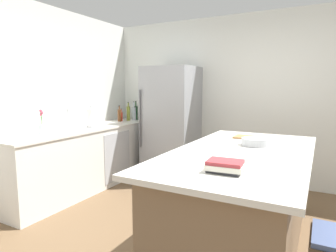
% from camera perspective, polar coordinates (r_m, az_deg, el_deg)
% --- Properties ---
extents(ground_plane, '(7.20, 7.20, 0.00)m').
position_cam_1_polar(ground_plane, '(2.91, 5.37, -23.04)').
color(ground_plane, brown).
extents(wall_rear, '(6.00, 0.10, 2.60)m').
position_cam_1_polar(wall_rear, '(4.67, 16.38, 5.02)').
color(wall_rear, silver).
rests_on(wall_rear, ground_plane).
extents(wall_left, '(0.10, 6.00, 2.60)m').
position_cam_1_polar(wall_left, '(4.13, -27.64, 4.17)').
color(wall_left, silver).
rests_on(wall_left, ground_plane).
extents(counter_run_left, '(0.67, 2.66, 0.91)m').
position_cam_1_polar(counter_run_left, '(4.46, -15.85, -6.05)').
color(counter_run_left, silver).
rests_on(counter_run_left, ground_plane).
extents(kitchen_island, '(1.11, 2.19, 0.93)m').
position_cam_1_polar(kitchen_island, '(2.75, 14.15, -14.23)').
color(kitchen_island, '#7A6047').
rests_on(kitchen_island, ground_plane).
extents(refrigerator, '(0.80, 0.75, 1.82)m').
position_cam_1_polar(refrigerator, '(4.73, 0.64, 0.59)').
color(refrigerator, '#93969B').
rests_on(refrigerator, ground_plane).
extents(sink_faucet, '(0.15, 0.05, 0.30)m').
position_cam_1_polar(sink_faucet, '(4.21, -19.10, 1.45)').
color(sink_faucet, silver).
rests_on(sink_faucet, counter_run_left).
extents(flower_vase, '(0.09, 0.09, 0.31)m').
position_cam_1_polar(flower_vase, '(3.92, -23.65, -0.20)').
color(flower_vase, silver).
rests_on(flower_vase, counter_run_left).
extents(paper_towel_roll, '(0.14, 0.14, 0.31)m').
position_cam_1_polar(paper_towel_roll, '(4.37, -15.06, 1.51)').
color(paper_towel_roll, gray).
rests_on(paper_towel_roll, counter_run_left).
extents(wine_bottle, '(0.07, 0.07, 0.34)m').
position_cam_1_polar(wine_bottle, '(5.27, -6.37, 2.69)').
color(wine_bottle, '#19381E').
rests_on(wine_bottle, counter_run_left).
extents(soda_bottle, '(0.07, 0.07, 0.33)m').
position_cam_1_polar(soda_bottle, '(5.19, -6.78, 2.54)').
color(soda_bottle, silver).
rests_on(soda_bottle, counter_run_left).
extents(olive_oil_bottle, '(0.06, 0.06, 0.33)m').
position_cam_1_polar(olive_oil_bottle, '(5.12, -7.85, 2.54)').
color(olive_oil_bottle, olive).
rests_on(olive_oil_bottle, counter_run_left).
extents(hot_sauce_bottle, '(0.05, 0.05, 0.22)m').
position_cam_1_polar(hot_sauce_bottle, '(5.11, -9.23, 1.92)').
color(hot_sauce_bottle, red).
rests_on(hot_sauce_bottle, counter_run_left).
extents(syrup_bottle, '(0.07, 0.07, 0.27)m').
position_cam_1_polar(syrup_bottle, '(5.01, -9.58, 2.13)').
color(syrup_bottle, '#5B3319').
rests_on(syrup_bottle, counter_run_left).
extents(cookbook_stack, '(0.25, 0.20, 0.08)m').
position_cam_1_polar(cookbook_stack, '(1.94, 11.22, -7.79)').
color(cookbook_stack, '#2D2D33').
rests_on(cookbook_stack, kitchen_island).
extents(mixing_bowl, '(0.26, 0.26, 0.07)m').
position_cam_1_polar(mixing_bowl, '(2.87, 16.91, -3.03)').
color(mixing_bowl, '#B2B5BA').
rests_on(mixing_bowl, kitchen_island).
extents(cutting_board, '(0.30, 0.23, 0.02)m').
position_cam_1_polar(cutting_board, '(3.28, 15.60, -2.18)').
color(cutting_board, '#9E7042').
rests_on(cutting_board, kitchen_island).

